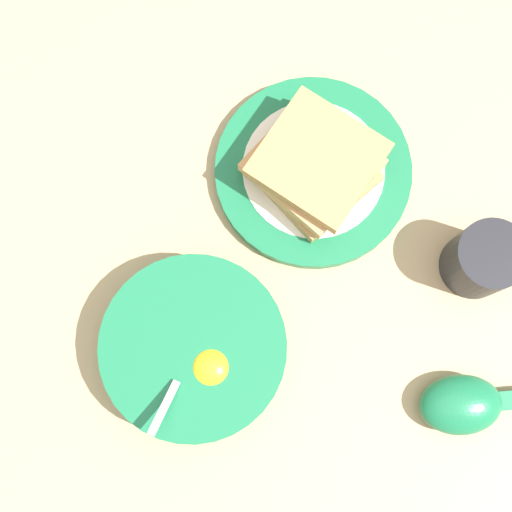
# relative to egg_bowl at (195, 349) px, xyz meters

# --- Properties ---
(ground_plane) EXTENTS (3.00, 3.00, 0.00)m
(ground_plane) POSITION_rel_egg_bowl_xyz_m (-0.06, 0.08, -0.03)
(ground_plane) COLOR tan
(egg_bowl) EXTENTS (0.18, 0.18, 0.08)m
(egg_bowl) POSITION_rel_egg_bowl_xyz_m (0.00, 0.00, 0.00)
(egg_bowl) COLOR #196B42
(egg_bowl) RESTS_ON ground_plane
(toast_plate) EXTENTS (0.20, 0.20, 0.02)m
(toast_plate) POSITION_rel_egg_bowl_xyz_m (-0.16, -0.15, -0.02)
(toast_plate) COLOR #196B42
(toast_plate) RESTS_ON ground_plane
(toast_sandwich) EXTENTS (0.15, 0.15, 0.05)m
(toast_sandwich) POSITION_rel_egg_bowl_xyz_m (-0.16, -0.15, 0.01)
(toast_sandwich) COLOR tan
(toast_sandwich) RESTS_ON toast_plate
(soup_spoon) EXTENTS (0.17, 0.07, 0.04)m
(soup_spoon) POSITION_rel_egg_bowl_xyz_m (-0.25, 0.12, -0.01)
(soup_spoon) COLOR #196B42
(soup_spoon) RESTS_ON ground_plane
(drinking_cup) EXTENTS (0.07, 0.07, 0.07)m
(drinking_cup) POSITION_rel_egg_bowl_xyz_m (-0.29, -0.01, 0.01)
(drinking_cup) COLOR black
(drinking_cup) RESTS_ON ground_plane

